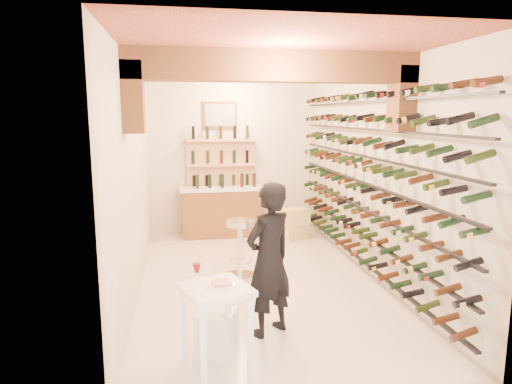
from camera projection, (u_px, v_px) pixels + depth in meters
ground at (259, 280)px, 6.77m from camera, size 6.00×6.00×0.00m
room_shell at (263, 130)px, 6.14m from camera, size 3.52×6.02×3.21m
wine_rack at (360, 176)px, 6.76m from camera, size 0.32×5.70×2.56m
back_counter at (222, 210)px, 9.20m from camera, size 1.70×0.62×1.29m
back_shelving at (221, 178)px, 9.33m from camera, size 1.40×0.31×2.73m
tasting_table at (216, 302)px, 4.28m from camera, size 0.75×0.75×1.04m
white_stool at (217, 333)px, 4.65m from camera, size 0.49×0.49×0.47m
person at (269, 259)px, 5.01m from camera, size 0.76×0.70×1.74m
chrome_barstool at (240, 244)px, 6.84m from camera, size 0.46×0.46×0.89m
crate_lower at (294, 231)px, 9.07m from camera, size 0.58×0.50×0.29m
crate_upper at (294, 216)px, 9.01m from camera, size 0.61×0.49×0.31m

